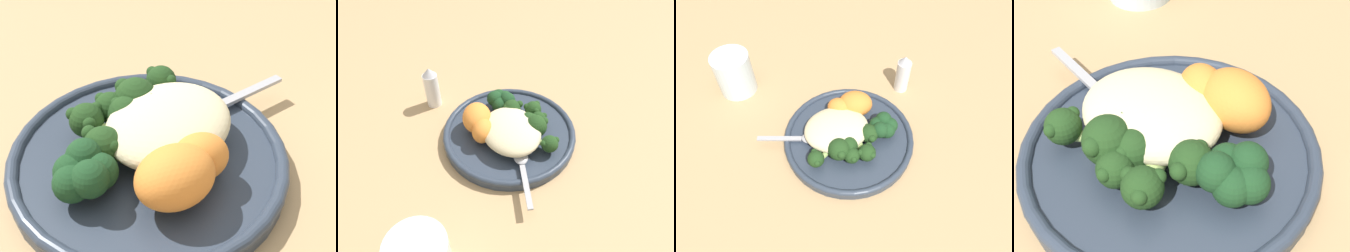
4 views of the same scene
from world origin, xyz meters
TOP-DOWN VIEW (x-y plane):
  - ground_plane at (0.00, 0.00)m, footprint 4.00×4.00m
  - plate at (0.01, 0.02)m, footprint 0.25×0.25m
  - quinoa_mound at (-0.01, 0.02)m, footprint 0.12×0.10m
  - broccoli_stalk_0 at (-0.05, -0.02)m, footprint 0.09×0.08m
  - broccoli_stalk_1 at (-0.02, -0.02)m, footprint 0.05×0.08m
  - broccoli_stalk_2 at (-0.00, -0.01)m, footprint 0.04×0.08m
  - broccoli_stalk_3 at (0.00, -0.02)m, footprint 0.03×0.09m
  - broccoli_stalk_4 at (0.02, -0.02)m, footprint 0.05×0.11m
  - broccoli_stalk_5 at (0.04, 0.00)m, footprint 0.07×0.07m
  - sweet_potato_chunk_0 at (0.04, 0.07)m, footprint 0.08×0.07m
  - sweet_potato_chunk_1 at (0.01, 0.05)m, footprint 0.08×0.09m
  - sweet_potato_chunk_2 at (0.01, 0.07)m, footprint 0.06×0.06m
  - kale_tuft at (0.07, 0.01)m, footprint 0.05×0.05m
  - spoon at (-0.08, 0.03)m, footprint 0.12×0.05m
  - salt_shaker at (0.16, 0.13)m, footprint 0.03×0.03m

SIDE VIEW (x-z plane):
  - ground_plane at x=0.00m, z-range 0.00..0.00m
  - plate at x=0.01m, z-range 0.00..0.02m
  - spoon at x=-0.08m, z-range 0.02..0.03m
  - broccoli_stalk_3 at x=0.00m, z-range 0.02..0.05m
  - broccoli_stalk_0 at x=-0.05m, z-range 0.02..0.05m
  - broccoli_stalk_4 at x=0.02m, z-range 0.02..0.05m
  - broccoli_stalk_5 at x=0.04m, z-range 0.02..0.05m
  - broccoli_stalk_2 at x=0.00m, z-range 0.02..0.05m
  - sweet_potato_chunk_1 at x=0.01m, z-range 0.02..0.05m
  - kale_tuft at x=0.07m, z-range 0.02..0.06m
  - broccoli_stalk_1 at x=-0.02m, z-range 0.02..0.06m
  - quinoa_mound at x=-0.01m, z-range 0.02..0.06m
  - sweet_potato_chunk_2 at x=0.01m, z-range 0.02..0.06m
  - salt_shaker at x=0.16m, z-range 0.00..0.09m
  - sweet_potato_chunk_0 at x=0.04m, z-range 0.02..0.07m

